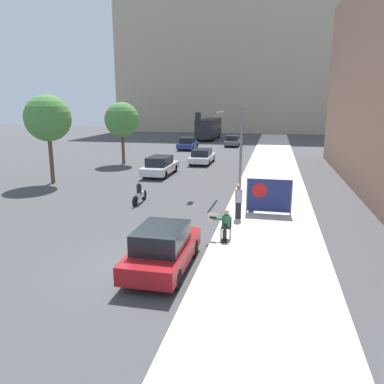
% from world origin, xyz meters
% --- Properties ---
extents(ground_plane, '(160.00, 160.00, 0.00)m').
position_xyz_m(ground_plane, '(0.00, 0.00, 0.00)').
color(ground_plane, '#444447').
extents(sidewalk_curb, '(4.45, 90.00, 0.12)m').
position_xyz_m(sidewalk_curb, '(4.10, 15.00, 0.06)').
color(sidewalk_curb, beige).
rests_on(sidewalk_curb, ground_plane).
extents(building_backdrop_far, '(52.00, 12.00, 35.68)m').
position_xyz_m(building_backdrop_far, '(-2.00, 68.62, 17.84)').
color(building_backdrop_far, tan).
rests_on(building_backdrop_far, ground_plane).
extents(seated_protester, '(0.92, 0.77, 1.22)m').
position_xyz_m(seated_protester, '(2.40, 3.13, 0.78)').
color(seated_protester, '#474C56').
rests_on(seated_protester, sidewalk_curb).
extents(jogger_on_sidewalk, '(0.34, 0.34, 1.64)m').
position_xyz_m(jogger_on_sidewalk, '(2.64, 6.13, 0.95)').
color(jogger_on_sidewalk, black).
rests_on(jogger_on_sidewalk, sidewalk_curb).
extents(pedestrian_behind, '(0.34, 0.34, 1.64)m').
position_xyz_m(pedestrian_behind, '(3.19, 7.36, 0.96)').
color(pedestrian_behind, '#334775').
rests_on(pedestrian_behind, sidewalk_curb).
extents(protest_banner, '(2.23, 0.06, 1.76)m').
position_xyz_m(protest_banner, '(4.03, 7.19, 1.05)').
color(protest_banner, slate).
rests_on(protest_banner, sidewalk_curb).
extents(traffic_light_pole, '(2.90, 2.67, 5.17)m').
position_xyz_m(traffic_light_pole, '(1.16, 11.53, 3.62)').
color(traffic_light_pole, slate).
rests_on(traffic_light_pole, sidewalk_curb).
extents(parked_car_curbside, '(1.77, 4.10, 1.54)m').
position_xyz_m(parked_car_curbside, '(0.69, 0.04, 0.76)').
color(parked_car_curbside, maroon).
rests_on(parked_car_curbside, ground_plane).
extents(car_on_road_nearest, '(1.83, 4.74, 1.51)m').
position_xyz_m(car_on_road_nearest, '(-4.52, 16.68, 0.75)').
color(car_on_road_nearest, silver).
rests_on(car_on_road_nearest, ground_plane).
extents(car_on_road_midblock, '(1.86, 4.58, 1.38)m').
position_xyz_m(car_on_road_midblock, '(-2.42, 23.29, 0.70)').
color(car_on_road_midblock, silver).
rests_on(car_on_road_midblock, ground_plane).
extents(car_on_road_distant, '(1.90, 4.16, 1.51)m').
position_xyz_m(car_on_road_distant, '(-6.32, 34.10, 0.75)').
color(car_on_road_distant, navy).
rests_on(car_on_road_distant, ground_plane).
extents(car_on_road_far_lane, '(1.83, 4.44, 1.45)m').
position_xyz_m(car_on_road_far_lane, '(-1.27, 39.17, 0.72)').
color(car_on_road_far_lane, '#565B60').
rests_on(car_on_road_far_lane, ground_plane).
extents(city_bus_on_road, '(2.60, 10.20, 3.24)m').
position_xyz_m(city_bus_on_road, '(-6.14, 48.47, 1.86)').
color(city_bus_on_road, '#232328').
rests_on(city_bus_on_road, ground_plane).
extents(motorcycle_on_road, '(0.28, 2.06, 1.19)m').
position_xyz_m(motorcycle_on_road, '(-3.10, 8.11, 0.52)').
color(motorcycle_on_road, silver).
rests_on(motorcycle_on_road, ground_plane).
extents(street_tree_near_curb, '(3.17, 3.17, 6.14)m').
position_xyz_m(street_tree_near_curb, '(-11.11, 12.18, 4.53)').
color(street_tree_near_curb, brown).
rests_on(street_tree_near_curb, ground_plane).
extents(street_tree_midblock, '(3.16, 3.16, 5.69)m').
position_xyz_m(street_tree_midblock, '(-9.61, 21.52, 4.09)').
color(street_tree_midblock, brown).
rests_on(street_tree_midblock, ground_plane).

